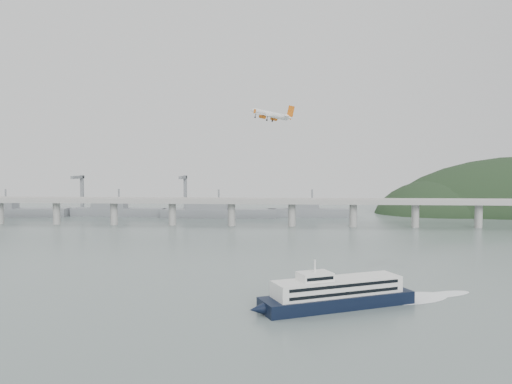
{
  "coord_description": "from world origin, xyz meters",
  "views": [
    {
      "loc": [
        17.69,
        -210.41,
        50.26
      ],
      "look_at": [
        0.0,
        55.0,
        36.0
      ],
      "focal_mm": 35.0,
      "sensor_mm": 36.0,
      "label": 1
    }
  ],
  "objects": [
    {
      "name": "ground",
      "position": [
        0.0,
        0.0,
        0.0
      ],
      "size": [
        900.0,
        900.0,
        0.0
      ],
      "primitive_type": "plane",
      "color": "slate",
      "rests_on": "ground"
    },
    {
      "name": "distant_fleet",
      "position": [
        -155.36,
        265.08,
        6.22
      ],
      "size": [
        453.0,
        60.9,
        40.0
      ],
      "color": "slate",
      "rests_on": "ground"
    },
    {
      "name": "ferry",
      "position": [
        34.94,
        -34.1,
        4.76
      ],
      "size": [
        87.02,
        46.52,
        17.55
      ],
      "rotation": [
        0.0,
        0.0,
        0.43
      ],
      "color": "black",
      "rests_on": "ground"
    },
    {
      "name": "airliner",
      "position": [
        6.86,
        80.26,
        79.61
      ],
      "size": [
        29.14,
        27.5,
        10.45
      ],
      "rotation": [
        0.05,
        -0.23,
        2.45
      ],
      "color": "white",
      "rests_on": "ground"
    },
    {
      "name": "bridge",
      "position": [
        -1.15,
        200.0,
        17.65
      ],
      "size": [
        800.0,
        22.0,
        23.9
      ],
      "color": "#9A9A97",
      "rests_on": "ground"
    }
  ]
}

